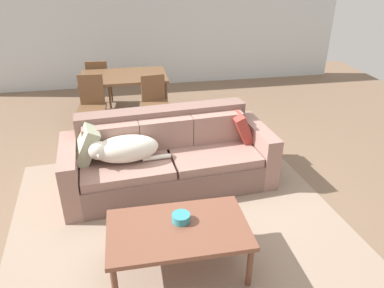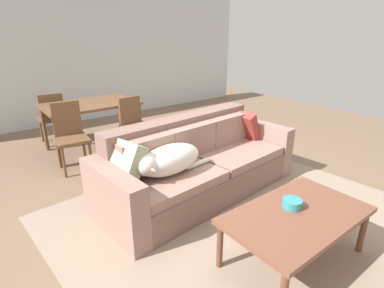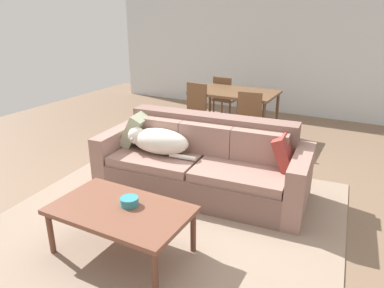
# 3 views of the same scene
# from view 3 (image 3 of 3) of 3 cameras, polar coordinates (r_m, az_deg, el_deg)

# --- Properties ---
(ground_plane) EXTENTS (10.00, 10.00, 0.00)m
(ground_plane) POSITION_cam_3_polar(r_m,az_deg,el_deg) (4.15, 1.84, -8.32)
(ground_plane) COLOR #795F49
(back_partition) EXTENTS (8.00, 0.12, 2.70)m
(back_partition) POSITION_cam_3_polar(r_m,az_deg,el_deg) (7.46, 16.20, 14.80)
(back_partition) COLOR silver
(back_partition) RESTS_ON ground
(area_rug) EXTENTS (3.58, 3.59, 0.01)m
(area_rug) POSITION_cam_3_polar(r_m,az_deg,el_deg) (3.64, -4.50, -12.79)
(area_rug) COLOR gray
(area_rug) RESTS_ON ground
(couch) EXTENTS (2.44, 1.11, 0.85)m
(couch) POSITION_cam_3_polar(r_m,az_deg,el_deg) (4.15, 1.71, -3.24)
(couch) COLOR #7B5C52
(couch) RESTS_ON ground
(dog_on_left_cushion) EXTENTS (0.88, 0.40, 0.29)m
(dog_on_left_cushion) POSITION_cam_3_polar(r_m,az_deg,el_deg) (4.15, -5.51, 0.51)
(dog_on_left_cushion) COLOR silver
(dog_on_left_cushion) RESTS_ON couch
(throw_pillow_by_left_arm) EXTENTS (0.38, 0.46, 0.43)m
(throw_pillow_by_left_arm) POSITION_cam_3_polar(r_m,az_deg,el_deg) (4.47, -8.81, 2.32)
(throw_pillow_by_left_arm) COLOR #AAB18F
(throw_pillow_by_left_arm) RESTS_ON couch
(throw_pillow_by_right_arm) EXTENTS (0.28, 0.39, 0.39)m
(throw_pillow_by_right_arm) POSITION_cam_3_polar(r_m,az_deg,el_deg) (3.88, 14.53, -1.29)
(throw_pillow_by_right_arm) COLOR maroon
(throw_pillow_by_right_arm) RESTS_ON couch
(coffee_table) EXTENTS (1.17, 0.69, 0.45)m
(coffee_table) POSITION_cam_3_polar(r_m,az_deg,el_deg) (3.14, -11.25, -10.64)
(coffee_table) COLOR brown
(coffee_table) RESTS_ON ground
(bowl_on_coffee_table) EXTENTS (0.16, 0.16, 0.07)m
(bowl_on_coffee_table) POSITION_cam_3_polar(r_m,az_deg,el_deg) (3.13, -9.91, -8.95)
(bowl_on_coffee_table) COLOR teal
(bowl_on_coffee_table) RESTS_ON coffee_table
(dining_table) EXTENTS (1.35, 0.86, 0.74)m
(dining_table) POSITION_cam_3_polar(r_m,az_deg,el_deg) (6.02, 6.77, 7.68)
(dining_table) COLOR brown
(dining_table) RESTS_ON ground
(dining_chair_near_left) EXTENTS (0.43, 0.43, 0.91)m
(dining_chair_near_left) POSITION_cam_3_polar(r_m,az_deg,el_deg) (5.78, 0.16, 5.51)
(dining_chair_near_left) COLOR brown
(dining_chair_near_left) RESTS_ON ground
(dining_chair_near_right) EXTENTS (0.45, 0.45, 0.86)m
(dining_chair_near_right) POSITION_cam_3_polar(r_m,az_deg,el_deg) (5.40, 8.76, 4.00)
(dining_chair_near_right) COLOR brown
(dining_chair_near_right) RESTS_ON ground
(dining_chair_far_left) EXTENTS (0.43, 0.43, 0.85)m
(dining_chair_far_left) POSITION_cam_3_polar(r_m,az_deg,el_deg) (6.77, 5.16, 7.48)
(dining_chair_far_left) COLOR brown
(dining_chair_far_left) RESTS_ON ground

